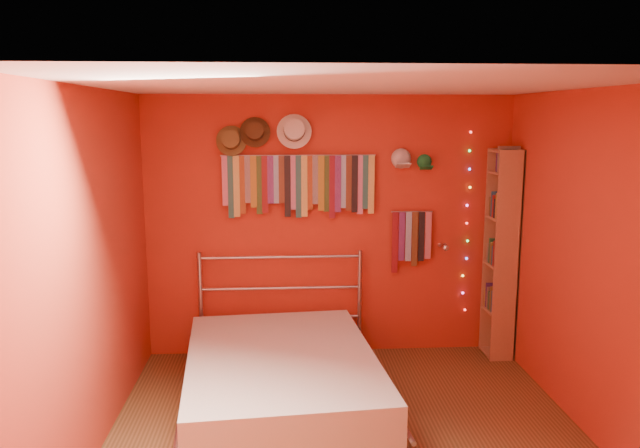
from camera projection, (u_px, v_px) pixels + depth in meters
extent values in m
plane|color=#4E371A|center=(348.00, 440.00, 4.49)|extent=(3.50, 3.50, 0.00)
cube|color=#A8231B|center=(330.00, 227.00, 5.99)|extent=(3.50, 0.02, 2.50)
cube|color=#A8231B|center=(597.00, 268.00, 4.38)|extent=(0.02, 3.50, 2.50)
cube|color=#A8231B|center=(89.00, 276.00, 4.16)|extent=(0.02, 3.50, 2.50)
cube|color=white|center=(351.00, 85.00, 4.06)|extent=(3.50, 3.50, 0.02)
cylinder|color=#A6A6AB|center=(299.00, 155.00, 5.81)|extent=(1.45, 0.01, 0.01)
cube|color=#BD5E95|center=(225.00, 181.00, 5.79)|extent=(0.06, 0.01, 0.47)
cube|color=#1B5F5A|center=(231.00, 187.00, 5.80)|extent=(0.06, 0.01, 0.58)
cube|color=#B1B247|center=(237.00, 187.00, 5.80)|extent=(0.06, 0.01, 0.57)
cube|color=maroon|center=(242.00, 185.00, 5.81)|extent=(0.06, 0.01, 0.55)
cube|color=#171251|center=(248.00, 180.00, 5.80)|extent=(0.06, 0.01, 0.44)
cube|color=olive|center=(253.00, 182.00, 5.80)|extent=(0.06, 0.01, 0.48)
cube|color=#25461C|center=(259.00, 185.00, 5.82)|extent=(0.06, 0.01, 0.55)
cube|color=maroon|center=(265.00, 184.00, 5.82)|extent=(0.06, 0.01, 0.54)
cube|color=#451B6C|center=(270.00, 180.00, 5.81)|extent=(0.06, 0.01, 0.45)
cube|color=#6E9EC5|center=(276.00, 180.00, 5.82)|extent=(0.06, 0.01, 0.45)
cube|color=#4C2419|center=(282.00, 180.00, 5.82)|extent=(0.06, 0.01, 0.45)
cube|color=black|center=(288.00, 186.00, 5.83)|extent=(0.06, 0.01, 0.58)
cube|color=#AE578B|center=(293.00, 183.00, 5.84)|extent=(0.06, 0.01, 0.51)
cube|color=#184F56|center=(299.00, 187.00, 5.84)|extent=(0.06, 0.01, 0.59)
cube|color=#B5AD48|center=(304.00, 186.00, 5.84)|extent=(0.06, 0.01, 0.58)
cube|color=maroon|center=(310.00, 183.00, 5.85)|extent=(0.06, 0.01, 0.51)
cube|color=#131853|center=(316.00, 180.00, 5.84)|extent=(0.06, 0.01, 0.46)
cube|color=olive|center=(321.00, 183.00, 5.84)|extent=(0.06, 0.01, 0.52)
cube|color=#2A471C|center=(327.00, 184.00, 5.86)|extent=(0.06, 0.01, 0.53)
cube|color=maroon|center=(332.00, 187.00, 5.86)|extent=(0.06, 0.01, 0.59)
cube|color=#4B1860|center=(338.00, 184.00, 5.85)|extent=(0.06, 0.01, 0.54)
cube|color=#74A7CF|center=(343.00, 182.00, 5.86)|extent=(0.06, 0.01, 0.50)
cube|color=#482518|center=(349.00, 183.00, 5.86)|extent=(0.06, 0.01, 0.52)
cube|color=black|center=(355.00, 184.00, 5.86)|extent=(0.06, 0.01, 0.54)
cube|color=#C16097|center=(360.00, 185.00, 5.88)|extent=(0.06, 0.01, 0.56)
cube|color=#1A595B|center=(366.00, 182.00, 5.87)|extent=(0.06, 0.01, 0.51)
cube|color=#BBAC4B|center=(371.00, 185.00, 5.87)|extent=(0.06, 0.01, 0.55)
cylinder|color=#A6A6AB|center=(412.00, 212.00, 5.97)|extent=(0.40, 0.01, 0.01)
cube|color=maroon|center=(395.00, 243.00, 6.00)|extent=(0.06, 0.01, 0.60)
cube|color=#4A1966|center=(402.00, 236.00, 5.99)|extent=(0.06, 0.01, 0.47)
cube|color=#6D97C3|center=(408.00, 237.00, 5.98)|extent=(0.06, 0.01, 0.48)
cube|color=#533B1B|center=(415.00, 239.00, 6.01)|extent=(0.06, 0.01, 0.53)
cube|color=black|center=(421.00, 237.00, 6.00)|extent=(0.06, 0.01, 0.48)
cube|color=#A45267|center=(428.00, 235.00, 6.00)|extent=(0.06, 0.01, 0.46)
cylinder|color=brown|center=(231.00, 141.00, 5.73)|extent=(0.28, 0.07, 0.28)
cylinder|color=brown|center=(231.00, 140.00, 5.68)|extent=(0.16, 0.14, 0.18)
cylinder|color=#332314|center=(231.00, 140.00, 5.71)|extent=(0.17, 0.06, 0.17)
cylinder|color=#402C17|center=(255.00, 132.00, 5.73)|extent=(0.28, 0.07, 0.28)
cylinder|color=#402C17|center=(255.00, 131.00, 5.68)|extent=(0.17, 0.14, 0.18)
cylinder|color=black|center=(255.00, 132.00, 5.71)|extent=(0.17, 0.06, 0.17)
cylinder|color=silver|center=(294.00, 131.00, 5.75)|extent=(0.32, 0.08, 0.32)
cylinder|color=silver|center=(294.00, 130.00, 5.70)|extent=(0.19, 0.16, 0.21)
cylinder|color=black|center=(294.00, 131.00, 5.73)|extent=(0.20, 0.06, 0.20)
ellipsoid|color=beige|center=(401.00, 159.00, 5.87)|extent=(0.18, 0.14, 0.18)
cube|color=beige|center=(403.00, 165.00, 5.77)|extent=(0.13, 0.10, 0.05)
ellipsoid|color=#1B7C38|center=(424.00, 162.00, 5.89)|extent=(0.16, 0.12, 0.16)
cube|color=#1B7C38|center=(427.00, 168.00, 5.80)|extent=(0.12, 0.08, 0.05)
sphere|color=#FF3333|center=(471.00, 132.00, 5.88)|extent=(0.02, 0.02, 0.02)
sphere|color=#33FF4C|center=(470.00, 151.00, 5.91)|extent=(0.02, 0.02, 0.02)
sphere|color=#4C66FF|center=(470.00, 169.00, 5.94)|extent=(0.02, 0.02, 0.02)
sphere|color=yellow|center=(470.00, 187.00, 5.97)|extent=(0.02, 0.02, 0.02)
sphere|color=#FF4CCC|center=(467.00, 205.00, 6.00)|extent=(0.02, 0.02, 0.02)
sphere|color=#FF3333|center=(467.00, 223.00, 6.03)|extent=(0.02, 0.02, 0.02)
sphere|color=#33FF4C|center=(468.00, 241.00, 6.06)|extent=(0.02, 0.02, 0.02)
sphere|color=#4C66FF|center=(466.00, 258.00, 6.09)|extent=(0.02, 0.02, 0.02)
sphere|color=yellow|center=(463.00, 276.00, 6.12)|extent=(0.02, 0.02, 0.02)
sphere|color=#FF4CCC|center=(463.00, 293.00, 6.15)|extent=(0.02, 0.02, 0.02)
sphere|color=#FF3333|center=(465.00, 310.00, 6.18)|extent=(0.02, 0.02, 0.02)
cylinder|color=#A6A6AB|center=(440.00, 245.00, 6.07)|extent=(0.03, 0.03, 0.03)
cylinder|color=#A6A6AB|center=(443.00, 244.00, 5.96)|extent=(0.01, 0.22, 0.07)
sphere|color=white|center=(446.00, 248.00, 5.85)|extent=(0.06, 0.06, 0.06)
cube|color=#9B6546|center=(507.00, 259.00, 5.76)|extent=(0.24, 0.02, 2.00)
cube|color=#9B6546|center=(495.00, 251.00, 6.08)|extent=(0.24, 0.02, 2.00)
cube|color=#9B6546|center=(513.00, 255.00, 5.93)|extent=(0.02, 0.34, 2.00)
cube|color=#9B6546|center=(496.00, 353.00, 6.09)|extent=(0.24, 0.32, 0.02)
cube|color=#9B6546|center=(498.00, 310.00, 6.02)|extent=(0.24, 0.32, 0.02)
cube|color=#9B6546|center=(501.00, 265.00, 5.94)|extent=(0.24, 0.32, 0.02)
cube|color=#9B6546|center=(503.00, 218.00, 5.86)|extent=(0.24, 0.32, 0.02)
cube|color=#9B6546|center=(505.00, 173.00, 5.79)|extent=(0.24, 0.32, 0.02)
cube|color=#9B6546|center=(506.00, 151.00, 5.75)|extent=(0.24, 0.32, 0.02)
cylinder|color=#A6A6AB|center=(201.00, 306.00, 5.94)|extent=(0.04, 0.04, 1.03)
cylinder|color=#A6A6AB|center=(359.00, 303.00, 6.04)|extent=(0.04, 0.04, 1.03)
cylinder|color=#A6A6AB|center=(281.00, 318.00, 6.01)|extent=(1.52, 0.03, 0.03)
cylinder|color=#A6A6AB|center=(281.00, 288.00, 5.96)|extent=(1.52, 0.03, 0.03)
cylinder|color=#A6A6AB|center=(280.00, 257.00, 5.91)|extent=(1.52, 0.03, 0.03)
cube|color=beige|center=(281.00, 378.00, 4.97)|extent=(1.64, 2.19, 0.41)
cylinder|color=#A6A6AB|center=(185.00, 383.00, 4.93)|extent=(0.21, 2.06, 0.03)
cylinder|color=#A6A6AB|center=(376.00, 378.00, 5.02)|extent=(0.21, 2.06, 0.03)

